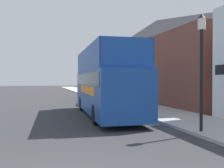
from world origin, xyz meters
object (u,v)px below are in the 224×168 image
Objects in this scene: lamp_post_second at (126,61)px; lamp_post_nearest at (202,50)px; lamp_post_third at (97,67)px; tour_bus at (106,87)px; parked_car_ahead_of_bus at (96,97)px.

lamp_post_nearest is at bearing -90.19° from lamp_post_second.
lamp_post_third reaches higher than lamp_post_nearest.
lamp_post_second reaches higher than tour_bus.
tour_bus is at bearing -100.20° from lamp_post_third.
lamp_post_second is 9.78m from lamp_post_third.
lamp_post_third reaches higher than lamp_post_second.
lamp_post_third is (2.34, 13.02, 1.87)m from tour_bus.
tour_bus is 4.46m from lamp_post_second.
parked_car_ahead_of_bus is 0.83× the size of lamp_post_nearest.
lamp_post_nearest is 0.93× the size of lamp_post_second.
parked_car_ahead_of_bus is 0.77× the size of lamp_post_third.
lamp_post_nearest reaches higher than parked_car_ahead_of_bus.
tour_bus is 13.36m from lamp_post_third.
lamp_post_nearest is at bearing -67.23° from tour_bus.
lamp_post_nearest is at bearing -84.09° from parked_car_ahead_of_bus.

